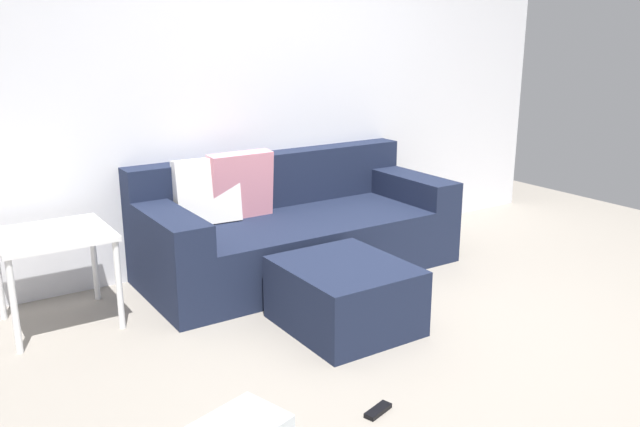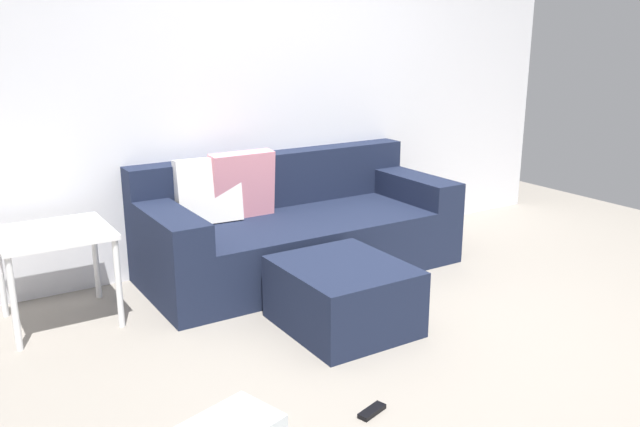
{
  "view_description": "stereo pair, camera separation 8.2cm",
  "coord_description": "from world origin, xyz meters",
  "px_view_note": "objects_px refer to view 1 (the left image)",
  "views": [
    {
      "loc": [
        -2.38,
        -2.38,
        1.68
      ],
      "look_at": [
        -0.17,
        0.97,
        0.56
      ],
      "focal_mm": 37.04,
      "sensor_mm": 36.0,
      "label": 1
    },
    {
      "loc": [
        -2.31,
        -2.42,
        1.68
      ],
      "look_at": [
        -0.17,
        0.97,
        0.56
      ],
      "focal_mm": 37.04,
      "sensor_mm": 36.0,
      "label": 2
    }
  ],
  "objects_px": {
    "ottoman": "(344,295)",
    "side_table": "(54,245)",
    "couch_sectional": "(293,229)",
    "remote_near_ottoman": "(378,411)"
  },
  "relations": [
    {
      "from": "side_table",
      "to": "remote_near_ottoman",
      "type": "relative_size",
      "value": 4.07
    },
    {
      "from": "couch_sectional",
      "to": "side_table",
      "type": "relative_size",
      "value": 3.6
    },
    {
      "from": "couch_sectional",
      "to": "remote_near_ottoman",
      "type": "distance_m",
      "value": 1.94
    },
    {
      "from": "ottoman",
      "to": "remote_near_ottoman",
      "type": "xyz_separation_m",
      "value": [
        -0.4,
        -0.83,
        -0.18
      ]
    },
    {
      "from": "side_table",
      "to": "ottoman",
      "type": "bearing_deg",
      "value": -34.52
    },
    {
      "from": "couch_sectional",
      "to": "remote_near_ottoman",
      "type": "xyz_separation_m",
      "value": [
        -0.65,
        -1.81,
        -0.29
      ]
    },
    {
      "from": "ottoman",
      "to": "remote_near_ottoman",
      "type": "bearing_deg",
      "value": -115.74
    },
    {
      "from": "side_table",
      "to": "remote_near_ottoman",
      "type": "distance_m",
      "value": 2.08
    },
    {
      "from": "ottoman",
      "to": "remote_near_ottoman",
      "type": "relative_size",
      "value": 4.99
    },
    {
      "from": "ottoman",
      "to": "side_table",
      "type": "xyz_separation_m",
      "value": [
        -1.38,
        0.95,
        0.3
      ]
    }
  ]
}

